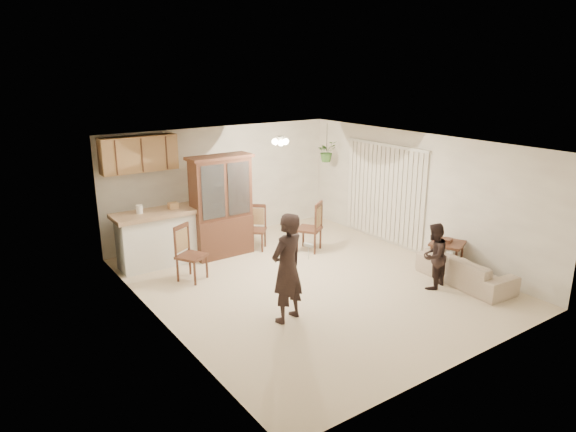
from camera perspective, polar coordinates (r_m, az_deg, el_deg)
floor at (r=9.37m, az=2.33°, el=-7.34°), size 6.50×6.50×0.00m
ceiling at (r=8.67m, az=2.53°, el=7.97°), size 5.50×6.50×0.02m
wall_back at (r=11.61m, az=-7.32°, el=3.72°), size 5.50×0.02×2.50m
wall_front at (r=6.79m, az=19.32°, el=-6.33°), size 5.50×0.02×2.50m
wall_left at (r=7.67m, az=-14.21°, el=-3.28°), size 0.02×6.50×2.50m
wall_right at (r=10.77m, az=14.18°, el=2.36°), size 0.02×6.50×2.50m
breakfast_bar at (r=10.29m, az=-13.96°, el=-2.62°), size 1.60×0.55×1.00m
bar_top at (r=10.13m, az=-14.17°, el=0.32°), size 1.75×0.70×0.08m
upper_cabinets at (r=10.56m, az=-16.24°, el=6.65°), size 1.50×0.34×0.70m
vertical_blinds at (r=11.37m, az=10.61°, el=2.53°), size 0.06×2.30×2.10m
ceiling_fixture at (r=9.77m, az=-0.84°, el=8.34°), size 0.36×0.36×0.20m
hanging_plant at (r=12.04m, az=4.31°, el=7.17°), size 0.43×0.37×0.48m
plant_cord at (r=11.99m, az=4.35°, el=8.70°), size 0.01×0.01×0.65m
sofa at (r=9.72m, az=19.14°, el=-5.04°), size 0.88×1.93×0.73m
adult at (r=7.69m, az=-0.10°, el=-5.48°), size 0.75×0.59×1.80m
child at (r=9.25m, az=15.91°, el=-3.79°), size 0.76×0.66×1.35m
china_hutch at (r=10.44m, az=-7.40°, el=1.01°), size 1.32×0.52×2.07m
side_table at (r=10.05m, az=17.17°, el=-4.41°), size 0.75×0.75×0.69m
chair_bar at (r=9.51m, az=-10.61°, el=-5.34°), size 0.62×0.62×1.03m
chair_hutch_left at (r=10.92m, az=-3.62°, el=-2.35°), size 0.59×0.59×0.94m
chair_hutch_right at (r=10.82m, az=2.34°, el=-2.32°), size 0.65×0.65×1.06m
controller_adult at (r=7.32m, az=2.29°, el=-3.24°), size 0.08×0.15×0.05m
controller_child at (r=9.13m, az=17.49°, el=-3.87°), size 0.06×0.11×0.03m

